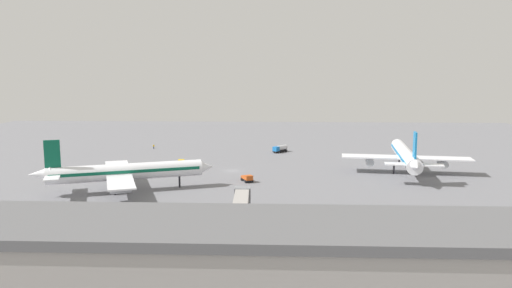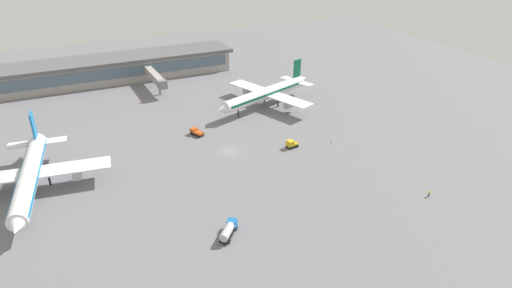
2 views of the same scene
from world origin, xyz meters
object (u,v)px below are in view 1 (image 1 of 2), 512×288
Objects in this scene: airplane_at_gate at (405,155)px; pushback_tractor at (247,178)px; ground_crew_worker at (154,146)px; safety_cone_mid_apron at (143,164)px; safety_cone_near_gate at (289,217)px; baggage_tug at (180,163)px; fuel_truck at (280,148)px; airplane_taxiing at (124,172)px.

airplane_at_gate is 9.47× the size of pushback_tractor.
ground_crew_worker is 2.78× the size of safety_cone_mid_apron.
ground_crew_worker is (-84.04, 40.74, -4.17)m from airplane_at_gate.
baggage_tug is at bearing 121.78° from safety_cone_near_gate.
fuel_truck is 81.19m from safety_cone_near_gate.
fuel_truck is at bearing 145.26° from pushback_tractor.
pushback_tractor is at bearing 107.55° from safety_cone_near_gate.
airplane_at_gate is 58.44m from safety_cone_near_gate.
safety_cone_mid_apron is (-4.83, 33.24, -4.54)m from airplane_taxiing.
ground_crew_worker is at bearing 71.34° from airplane_at_gate.
baggage_tug is 5.78× the size of safety_cone_near_gate.
fuel_truck is (9.02, 48.57, 0.42)m from pushback_tractor.
airplane_at_gate is at bearing -1.05° from airplane_taxiing.
safety_cone_near_gate is (39.53, -20.87, -4.54)m from airplane_taxiing.
fuel_truck is 10.00× the size of safety_cone_mid_apron.
baggage_tug is 0.58× the size of fuel_truck.
pushback_tractor is at bearing -50.84° from baggage_tug.
airplane_at_gate reaches higher than pushback_tractor.
airplane_at_gate reaches higher than ground_crew_worker.
pushback_tractor is (21.89, -19.37, -0.19)m from baggage_tug.
safety_cone_mid_apron is (-12.15, 2.14, -0.86)m from baggage_tug.
fuel_truck reaches higher than baggage_tug.
ground_crew_worker is 2.78× the size of safety_cone_near_gate.
baggage_tug is 0.72× the size of pushback_tractor.
airplane_taxiing is at bearing 8.67° from fuel_truck.
fuel_truck is (30.91, 29.20, 0.23)m from baggage_tug.
airplane_taxiing is at bearing -81.74° from safety_cone_mid_apron.
safety_cone_near_gate is 1.00× the size of safety_cone_mid_apron.
fuel_truck reaches higher than pushback_tractor.
safety_cone_near_gate is at bearing 41.96° from fuel_truck.
pushback_tractor reaches higher than ground_crew_worker.
airplane_taxiing is 31.72m from pushback_tractor.
fuel_truck is (38.23, 60.30, -3.45)m from airplane_taxiing.
ground_crew_worker is (-48.07, 6.36, -0.54)m from fuel_truck.
safety_cone_near_gate is (10.31, -32.60, -0.67)m from pushback_tractor.
airplane_taxiing reaches higher than fuel_truck.
airplane_at_gate is 7.57× the size of fuel_truck.
baggage_tug is at bearing -10.01° from safety_cone_mid_apron.
safety_cone_mid_apron is at bearing -146.51° from pushback_tractor.
safety_cone_mid_apron is (-44.35, 54.12, 0.00)m from safety_cone_near_gate.
airplane_taxiing is 67.50m from ground_crew_worker.
baggage_tug is at bearing -8.99° from ground_crew_worker.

